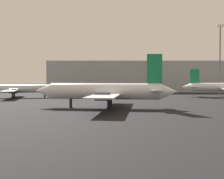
# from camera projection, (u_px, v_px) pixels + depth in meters

# --- Properties ---
(airplane_distant) EXTENTS (26.18, 25.35, 9.66)m
(airplane_distant) POSITION_uv_depth(u_px,v_px,m) (106.00, 91.00, 50.83)
(airplane_distant) COLOR silver
(airplane_distant) RESTS_ON ground_plane
(airplane_far_right) EXTENTS (27.74, 20.23, 7.82)m
(airplane_far_right) POSITION_uv_depth(u_px,v_px,m) (16.00, 89.00, 78.10)
(airplane_far_right) COLOR silver
(airplane_far_right) RESTS_ON ground_plane
(light_mast_right) EXTENTS (2.40, 0.50, 23.84)m
(light_mast_right) POSITION_uv_depth(u_px,v_px,m) (220.00, 56.00, 96.24)
(light_mast_right) COLOR slate
(light_mast_right) RESTS_ON ground_plane
(terminal_building) EXTENTS (82.06, 24.32, 12.33)m
(terminal_building) POSITION_uv_depth(u_px,v_px,m) (148.00, 77.00, 120.98)
(terminal_building) COLOR #999EA3
(terminal_building) RESTS_ON ground_plane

